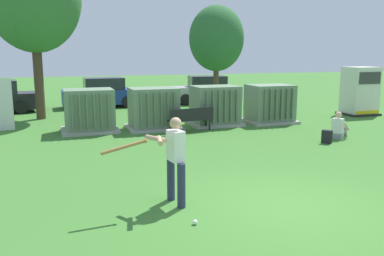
# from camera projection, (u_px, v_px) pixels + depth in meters

# --- Properties ---
(ground_plane) EXTENTS (96.00, 96.00, 0.00)m
(ground_plane) POSITION_uv_depth(u_px,v_px,m) (288.00, 207.00, 7.94)
(ground_plane) COLOR #3D752D
(transformer_west) EXTENTS (2.10, 1.70, 1.62)m
(transformer_west) POSITION_uv_depth(u_px,v_px,m) (89.00, 111.00, 15.41)
(transformer_west) COLOR #9E9B93
(transformer_west) RESTS_ON ground
(transformer_mid_west) EXTENTS (2.10, 1.70, 1.62)m
(transformer_mid_west) POSITION_uv_depth(u_px,v_px,m) (153.00, 109.00, 15.97)
(transformer_mid_west) COLOR #9E9B93
(transformer_mid_west) RESTS_ON ground
(transformer_mid_east) EXTENTS (2.10, 1.70, 1.62)m
(transformer_mid_east) POSITION_uv_depth(u_px,v_px,m) (215.00, 106.00, 16.87)
(transformer_mid_east) COLOR #9E9B93
(transformer_mid_east) RESTS_ON ground
(transformer_east) EXTENTS (2.10, 1.70, 1.62)m
(transformer_east) POSITION_uv_depth(u_px,v_px,m) (270.00, 104.00, 17.46)
(transformer_east) COLOR #9E9B93
(transformer_east) RESTS_ON ground
(generator_enclosure) EXTENTS (1.60, 1.40, 2.30)m
(generator_enclosure) POSITION_uv_depth(u_px,v_px,m) (360.00, 91.00, 19.62)
(generator_enclosure) COLOR #262626
(generator_enclosure) RESTS_ON ground
(park_bench) EXTENTS (1.84, 0.69, 0.92)m
(park_bench) POSITION_uv_depth(u_px,v_px,m) (191.00, 118.00, 15.44)
(park_bench) COLOR black
(park_bench) RESTS_ON ground
(batter) EXTENTS (1.62, 0.74, 1.74)m
(batter) POSITION_uv_depth(u_px,v_px,m) (173.00, 156.00, 7.92)
(batter) COLOR #282D4C
(batter) RESTS_ON ground
(sports_ball) EXTENTS (0.09, 0.09, 0.09)m
(sports_ball) POSITION_uv_depth(u_px,v_px,m) (195.00, 222.00, 7.11)
(sports_ball) COLOR white
(sports_ball) RESTS_ON ground
(seated_spectator) EXTENTS (0.79, 0.68, 0.96)m
(seated_spectator) POSITION_uv_depth(u_px,v_px,m) (339.00, 128.00, 14.27)
(seated_spectator) COLOR gray
(seated_spectator) RESTS_ON ground
(backpack) EXTENTS (0.37, 0.38, 0.44)m
(backpack) POSITION_uv_depth(u_px,v_px,m) (327.00, 137.00, 13.53)
(backpack) COLOR black
(backpack) RESTS_ON ground
(tree_center_left) EXTENTS (2.80, 2.80, 5.35)m
(tree_center_left) POSITION_uv_depth(u_px,v_px,m) (216.00, 39.00, 20.77)
(tree_center_left) COLOR brown
(tree_center_left) RESTS_ON ground
(parked_car_left_of_center) EXTENTS (4.24, 1.99, 1.62)m
(parked_car_left_of_center) POSITION_uv_depth(u_px,v_px,m) (102.00, 93.00, 22.52)
(parked_car_left_of_center) COLOR navy
(parked_car_left_of_center) RESTS_ON ground
(parked_car_right_of_center) EXTENTS (4.39, 2.34, 1.62)m
(parked_car_right_of_center) POSITION_uv_depth(u_px,v_px,m) (205.00, 90.00, 24.32)
(parked_car_right_of_center) COLOR #B2B2B7
(parked_car_right_of_center) RESTS_ON ground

